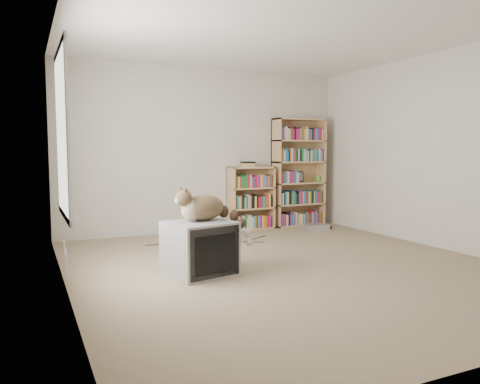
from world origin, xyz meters
name	(u,v)px	position (x,y,z in m)	size (l,w,h in m)	color
floor	(289,266)	(0.00, 0.00, 0.00)	(4.50, 5.00, 0.01)	gray
wall_back	(206,150)	(0.00, 2.50, 1.25)	(4.50, 0.02, 2.50)	beige
wall_left	(63,151)	(-2.25, 0.00, 1.25)	(0.02, 5.00, 2.50)	beige
wall_right	(444,150)	(2.25, 0.00, 1.25)	(0.02, 5.00, 2.50)	beige
ceiling	(291,29)	(0.00, 0.00, 2.50)	(4.50, 5.00, 0.02)	white
window	(62,134)	(-2.24, 0.20, 1.40)	(0.02, 1.22, 1.52)	white
crt_tv	(199,248)	(-0.98, 0.11, 0.27)	(0.73, 0.68, 0.54)	#9D9DA0
cat	(209,211)	(-0.86, 0.14, 0.64)	(0.77, 0.51, 0.58)	#342715
bookcase_tall	(298,175)	(1.58, 2.36, 0.84)	(0.88, 0.30, 1.77)	tan
bookcase_short	(251,200)	(0.70, 2.36, 0.46)	(0.72, 0.30, 0.99)	tan
book_stack	(247,164)	(0.64, 2.35, 1.03)	(0.20, 0.26, 0.08)	#B31731
green_mug	(318,179)	(1.96, 2.34, 0.78)	(0.10, 0.10, 0.11)	#50982B
framed_print	(300,177)	(1.66, 2.44, 0.81)	(0.13, 0.01, 0.18)	black
dvd_player	(316,227)	(1.61, 1.87, 0.04)	(0.38, 0.27, 0.09)	#AEAEB3
wall_outlet	(64,248)	(-2.24, 0.45, 0.32)	(0.01, 0.08, 0.13)	silver
floor_cables	(218,242)	(-0.19, 1.56, 0.00)	(1.20, 0.70, 0.01)	black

